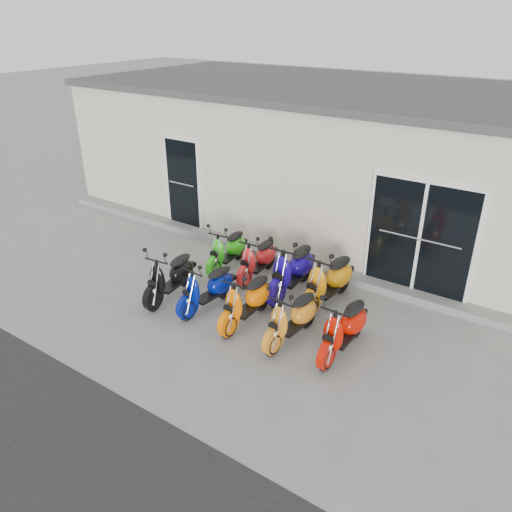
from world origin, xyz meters
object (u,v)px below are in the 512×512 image
object	(u,v)px
scooter_front_orange_a	(247,294)
scooter_back_red	(258,253)
scooter_front_orange_b	(292,311)
scooter_back_green	(227,244)
scooter_front_blue	(207,282)
scooter_front_black	(170,270)
scooter_front_red	(345,321)
scooter_back_yellow	(329,274)
scooter_back_blue	(293,263)

from	to	relation	value
scooter_front_orange_a	scooter_back_red	size ratio (longest dim) A/B	1.05
scooter_front_orange_b	scooter_back_green	xyz separation A→B (m)	(-2.46, 1.50, -0.01)
scooter_front_blue	scooter_front_black	bearing A→B (deg)	-168.43
scooter_front_red	scooter_back_yellow	bearing A→B (deg)	127.19
scooter_front_black	scooter_back_red	bearing A→B (deg)	53.18
scooter_back_blue	scooter_back_yellow	bearing A→B (deg)	-1.52
scooter_front_red	scooter_back_blue	distance (m)	2.02
scooter_front_orange_a	scooter_back_blue	xyz separation A→B (m)	(0.13, 1.34, 0.08)
scooter_front_orange_a	scooter_back_yellow	size ratio (longest dim) A/B	0.90
scooter_front_blue	scooter_back_green	xyz separation A→B (m)	(-0.68, 1.50, -0.00)
scooter_front_orange_b	scooter_back_green	size ratio (longest dim) A/B	1.02
scooter_front_black	scooter_back_green	distance (m)	1.60
scooter_front_black	scooter_back_blue	size ratio (longest dim) A/B	0.89
scooter_front_black	scooter_back_yellow	distance (m)	2.98
scooter_front_blue	scooter_back_blue	bearing A→B (deg)	59.07
scooter_back_green	scooter_back_blue	distance (m)	1.68
scooter_back_green	scooter_front_blue	bearing A→B (deg)	-70.45
scooter_front_orange_a	scooter_front_red	xyz separation A→B (m)	(1.77, 0.16, 0.01)
scooter_front_orange_a	scooter_back_red	world-z (taller)	scooter_front_orange_a
scooter_front_blue	scooter_front_orange_a	xyz separation A→B (m)	(0.87, 0.01, 0.03)
scooter_front_blue	scooter_back_red	distance (m)	1.51
scooter_back_red	scooter_back_yellow	size ratio (longest dim) A/B	0.86
scooter_back_blue	scooter_back_yellow	distance (m)	0.77
scooter_front_red	scooter_back_red	bearing A→B (deg)	153.71
scooter_back_blue	scooter_front_black	bearing A→B (deg)	-144.74
scooter_front_orange_a	scooter_front_orange_b	bearing A→B (deg)	-1.14
scooter_back_blue	scooter_back_red	bearing A→B (deg)	167.76
scooter_front_red	scooter_back_yellow	size ratio (longest dim) A/B	0.91
scooter_front_blue	scooter_front_orange_a	distance (m)	0.87
scooter_front_orange_b	scooter_back_blue	world-z (taller)	scooter_back_blue
scooter_front_blue	scooter_front_red	distance (m)	2.64
scooter_front_black	scooter_back_green	size ratio (longest dim) A/B	1.06
scooter_back_red	scooter_back_yellow	bearing A→B (deg)	-7.44
scooter_front_blue	scooter_back_yellow	xyz separation A→B (m)	(1.76, 1.38, 0.09)
scooter_front_orange_a	scooter_front_orange_b	world-z (taller)	scooter_front_orange_a
scooter_front_black	scooter_back_red	size ratio (longest dim) A/B	1.06
scooter_back_green	scooter_back_yellow	bearing A→B (deg)	-7.56
scooter_front_red	scooter_back_green	distance (m)	3.57
scooter_back_green	scooter_back_blue	world-z (taller)	scooter_back_blue
scooter_front_orange_a	scooter_back_red	distance (m)	1.67
scooter_back_red	scooter_back_yellow	world-z (taller)	scooter_back_yellow
scooter_front_black	scooter_front_orange_b	distance (m)	2.62
scooter_front_red	scooter_front_blue	bearing A→B (deg)	-174.85
scooter_front_red	scooter_back_red	size ratio (longest dim) A/B	1.06
scooter_front_red	scooter_back_green	xyz separation A→B (m)	(-3.31, 1.32, -0.03)
scooter_front_black	scooter_back_yellow	xyz separation A→B (m)	(2.59, 1.47, 0.06)
scooter_back_red	scooter_back_blue	world-z (taller)	scooter_back_blue
scooter_front_blue	scooter_front_orange_a	size ratio (longest dim) A/B	0.96
scooter_front_black	scooter_front_orange_a	xyz separation A→B (m)	(1.69, 0.10, -0.00)
scooter_front_orange_a	scooter_back_blue	distance (m)	1.35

